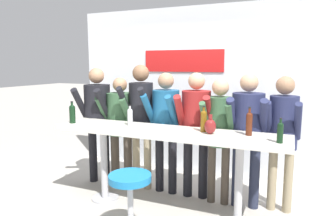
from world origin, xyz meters
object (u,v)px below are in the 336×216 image
object	(u,v)px
person_center_left	(141,112)
person_rightmost	(283,129)
tasting_table	(165,141)
wine_bottle_3	(204,120)
person_far_right	(247,127)
person_far_left	(97,113)
person_right	(219,127)
wine_bottle_0	(249,122)
person_center_right	(196,122)
wine_bottle_4	(280,131)
bar_stool	(130,196)
person_left	(120,120)
wine_bottle_1	(72,113)
wine_bottle_2	(130,116)
person_center	(166,120)
decorative_vase	(210,126)

from	to	relation	value
person_center_left	person_rightmost	bearing A→B (deg)	0.50
tasting_table	wine_bottle_3	xyz separation A→B (m)	(0.45, 0.07, 0.28)
person_far_right	tasting_table	bearing A→B (deg)	-155.40
person_far_left	person_right	xyz separation A→B (m)	(1.86, -0.00, -0.07)
person_far_right	wine_bottle_0	xyz separation A→B (m)	(0.07, -0.41, 0.13)
person_center_left	person_center_right	xyz separation A→B (m)	(0.82, 0.00, -0.08)
wine_bottle_4	person_center_left	bearing A→B (deg)	161.10
bar_stool	person_left	distance (m)	1.60
wine_bottle_1	wine_bottle_2	distance (m)	0.81
person_center_left	person_center	size ratio (longest dim) A/B	1.06
person_right	person_rightmost	bearing A→B (deg)	5.66
bar_stool	person_center	distance (m)	1.36
person_far_right	wine_bottle_0	world-z (taller)	person_far_right
tasting_table	wine_bottle_2	world-z (taller)	wine_bottle_2
person_center_left	wine_bottle_3	world-z (taller)	person_center_left
tasting_table	person_center	size ratio (longest dim) A/B	1.69
tasting_table	person_far_right	world-z (taller)	person_far_right
person_far_right	wine_bottle_3	world-z (taller)	person_far_right
wine_bottle_2	person_left	bearing A→B (deg)	132.48
wine_bottle_3	wine_bottle_4	world-z (taller)	wine_bottle_3
tasting_table	person_center	xyz separation A→B (m)	(-0.22, 0.52, 0.16)
person_center_left	wine_bottle_2	xyz separation A→B (m)	(0.09, -0.47, 0.03)
wine_bottle_4	person_rightmost	bearing A→B (deg)	89.24
person_far_right	person_rightmost	distance (m)	0.41
wine_bottle_4	bar_stool	bearing A→B (deg)	-157.40
person_rightmost	wine_bottle_1	distance (m)	2.68
person_left	wine_bottle_0	world-z (taller)	person_left
tasting_table	wine_bottle_3	distance (m)	0.54
wine_bottle_1	decorative_vase	bearing A→B (deg)	2.68
person_rightmost	person_far_right	bearing A→B (deg)	-171.10
person_center_left	wine_bottle_2	world-z (taller)	person_center_left
person_left	wine_bottle_4	distance (m)	2.35
person_right	person_center	bearing A→B (deg)	174.48
wine_bottle_3	decorative_vase	world-z (taller)	wine_bottle_3
person_far_left	wine_bottle_1	distance (m)	0.57
tasting_table	person_far_left	world-z (taller)	person_far_left
wine_bottle_0	wine_bottle_1	distance (m)	2.27
person_center_right	wine_bottle_3	size ratio (longest dim) A/B	5.62
tasting_table	person_center_left	world-z (taller)	person_center_left
bar_stool	person_left	size ratio (longest dim) A/B	0.43
person_center	wine_bottle_3	size ratio (longest dim) A/B	5.60
person_center	person_far_right	distance (m)	1.11
person_far_left	wine_bottle_0	xyz separation A→B (m)	(2.27, -0.38, 0.09)
tasting_table	wine_bottle_3	world-z (taller)	wine_bottle_3
person_left	person_rightmost	world-z (taller)	person_rightmost
decorative_vase	person_center_right	bearing A→B (deg)	122.02
bar_stool	person_far_left	bearing A→B (deg)	136.31
person_center_left	wine_bottle_4	bearing A→B (deg)	-19.25
person_rightmost	wine_bottle_0	size ratio (longest dim) A/B	5.26
person_center	person_far_left	bearing A→B (deg)	-174.41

